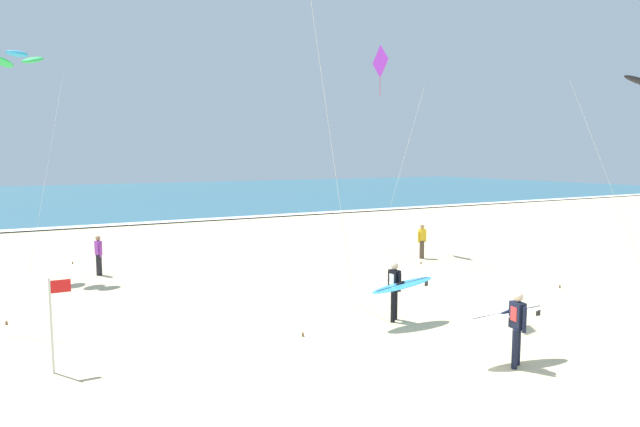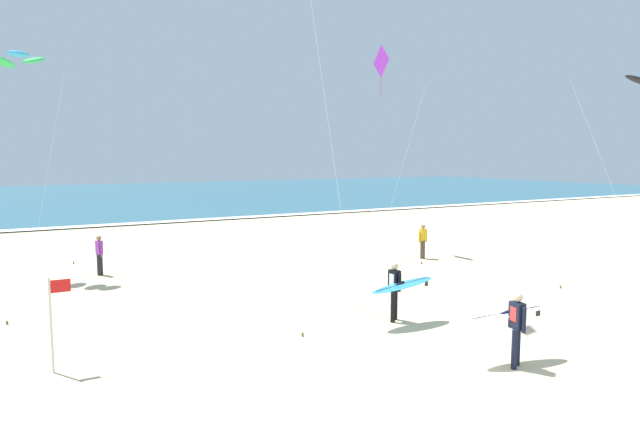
% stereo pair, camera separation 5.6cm
% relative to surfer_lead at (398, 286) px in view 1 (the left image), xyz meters
% --- Properties ---
extents(ground_plane, '(160.00, 160.00, 0.00)m').
position_rel_surfer_lead_xyz_m(ground_plane, '(-0.89, -3.17, -1.05)').
color(ground_plane, beige).
extents(ocean_water, '(160.00, 60.00, 0.08)m').
position_rel_surfer_lead_xyz_m(ocean_water, '(-0.89, 56.53, -1.01)').
color(ocean_water, '#2D6075').
rests_on(ocean_water, ground).
extents(shoreline_foam, '(160.00, 1.35, 0.01)m').
position_rel_surfer_lead_xyz_m(shoreline_foam, '(-0.89, 26.83, -0.96)').
color(shoreline_foam, white).
rests_on(shoreline_foam, ocean_water).
extents(surfer_lead, '(2.13, 0.97, 1.71)m').
position_rel_surfer_lead_xyz_m(surfer_lead, '(0.00, 0.00, 0.00)').
color(surfer_lead, black).
rests_on(surfer_lead, ground).
extents(surfer_trailing, '(2.16, 1.05, 1.71)m').
position_rel_surfer_lead_xyz_m(surfer_trailing, '(0.34, -3.73, -0.01)').
color(surfer_trailing, black).
rests_on(surfer_trailing, ground).
extents(kite_diamond_violet_mid, '(0.56, 4.64, 10.08)m').
position_rel_surfer_lead_xyz_m(kite_diamond_violet_mid, '(6.44, 10.00, 8.03)').
color(kite_diamond_violet_mid, purple).
rests_on(kite_diamond_violet_mid, ground).
extents(kite_arc_cobalt_high, '(2.78, 2.79, 8.68)m').
position_rel_surfer_lead_xyz_m(kite_arc_cobalt_high, '(-9.02, 12.02, 7.34)').
color(kite_arc_cobalt_high, green).
rests_on(kite_arc_cobalt_high, ground).
extents(bystander_purple_top, '(0.26, 0.48, 1.59)m').
position_rel_surfer_lead_xyz_m(bystander_purple_top, '(-6.60, 10.71, -0.24)').
color(bystander_purple_top, black).
rests_on(bystander_purple_top, ground).
extents(bystander_yellow_top, '(0.50, 0.22, 1.59)m').
position_rel_surfer_lead_xyz_m(bystander_yellow_top, '(6.91, 7.26, -0.24)').
color(bystander_yellow_top, '#4C3D2D').
rests_on(bystander_yellow_top, ground).
extents(lifeguard_flag, '(0.45, 0.05, 2.10)m').
position_rel_surfer_lead_xyz_m(lifeguard_flag, '(-8.69, 0.76, 0.22)').
color(lifeguard_flag, silver).
rests_on(lifeguard_flag, ground).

